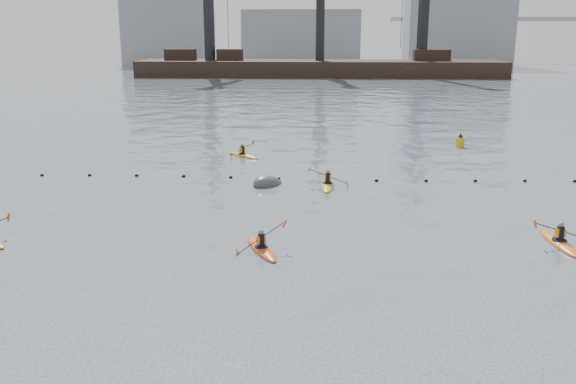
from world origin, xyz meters
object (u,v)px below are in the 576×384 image
(kayaker_4, at_px, (559,242))
(nav_buoy, at_px, (460,142))
(kayaker_5, at_px, (242,155))
(kayaker_3, at_px, (328,184))
(kayaker_0, at_px, (261,248))
(mooring_buoy, at_px, (268,185))

(kayaker_4, xyz_separation_m, nav_buoy, (0.63, 22.68, 0.27))
(kayaker_5, bearing_deg, kayaker_4, -94.90)
(kayaker_3, xyz_separation_m, kayaker_5, (-6.17, 8.54, -0.01))
(kayaker_4, relative_size, kayaker_5, 1.26)
(kayaker_5, height_order, nav_buoy, nav_buoy)
(kayaker_4, bearing_deg, kayaker_0, 3.44)
(kayaker_0, bearing_deg, kayaker_4, -17.78)
(kayaker_3, xyz_separation_m, mooring_buoy, (-3.56, 0.18, -0.11))
(kayaker_4, xyz_separation_m, kayaker_5, (-16.04, 18.12, -0.01))
(kayaker_0, xyz_separation_m, kayaker_4, (12.72, 1.48, 0.01))
(kayaker_4, relative_size, mooring_buoy, 1.61)
(kayaker_3, relative_size, nav_buoy, 2.80)
(kayaker_4, distance_m, mooring_buoy, 16.60)
(kayaker_0, xyz_separation_m, nav_buoy, (13.35, 24.16, 0.28))
(kayaker_0, relative_size, nav_buoy, 2.56)
(kayaker_5, bearing_deg, nav_buoy, -31.11)
(kayaker_4, height_order, nav_buoy, kayaker_4)
(kayaker_0, height_order, kayaker_5, kayaker_0)
(kayaker_5, xyz_separation_m, nav_buoy, (16.67, 4.56, 0.28))
(mooring_buoy, height_order, nav_buoy, nav_buoy)
(kayaker_0, relative_size, mooring_buoy, 1.45)
(kayaker_0, height_order, nav_buoy, kayaker_0)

